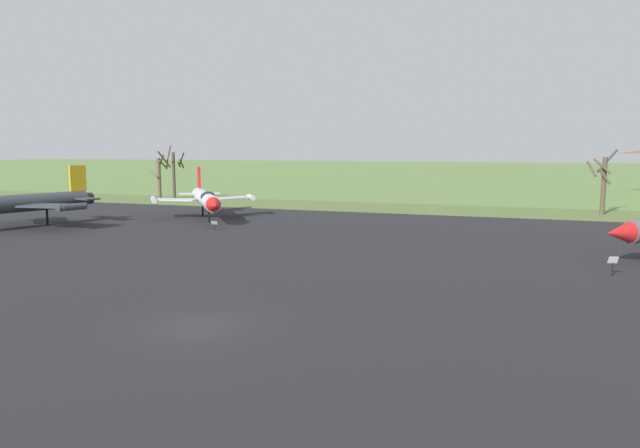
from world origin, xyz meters
TOP-DOWN VIEW (x-y plane):
  - ground_plane at (0.00, 0.00)m, footprint 600.00×600.00m
  - asphalt_apron at (0.00, 16.24)m, footprint 99.44×54.14m
  - grass_verge_strip at (0.00, 49.31)m, footprint 159.44×12.00m
  - jet_fighter_front_left at (-30.91, 19.51)m, footprint 12.27×16.01m
  - jet_fighter_front_right at (-18.35, 31.66)m, footprint 11.42×13.34m
  - info_placard_front_right at (-13.47, 24.87)m, footprint 0.57×0.33m
  - info_placard_rear_center at (17.09, 16.10)m, footprint 0.57×0.37m
  - bare_tree_far_left at (-36.60, 50.07)m, footprint 3.04×3.22m
  - bare_tree_left_of_center at (-34.75, 51.07)m, footprint 2.58×2.57m
  - bare_tree_center at (19.92, 50.00)m, footprint 3.09×3.06m

SIDE VIEW (x-z plane):
  - ground_plane at x=0.00m, z-range 0.00..0.00m
  - asphalt_apron at x=0.00m, z-range 0.00..0.05m
  - grass_verge_strip at x=0.00m, z-range 0.00..0.06m
  - info_placard_front_right at x=-13.47m, z-range 0.11..0.95m
  - info_placard_rear_center at x=17.09m, z-range 0.14..1.30m
  - jet_fighter_front_right at x=-18.35m, z-range -0.43..4.78m
  - jet_fighter_front_left at x=-30.91m, z-range -0.45..5.12m
  - bare_tree_far_left at x=-36.60m, z-range 0.01..6.93m
  - bare_tree_center at x=19.92m, z-range 0.14..7.28m
  - bare_tree_left_of_center at x=-34.75m, z-range 0.11..7.73m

